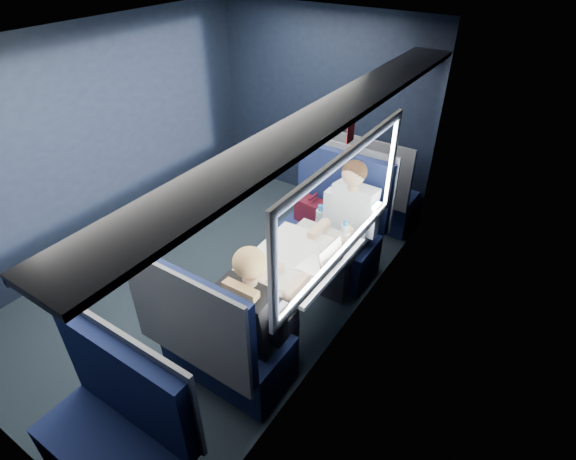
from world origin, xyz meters
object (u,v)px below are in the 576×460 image
Objects in this scene: seat_bay_near at (330,230)px; seat_row_front at (370,193)px; seat_row_back at (119,440)px; laptop at (324,260)px; man at (347,221)px; bottle_small at (344,233)px; woman at (257,312)px; table at (301,263)px; cup at (345,239)px; seat_bay_far at (218,342)px.

seat_row_front is (0.01, 0.92, -0.01)m from seat_bay_near.
laptop is (0.41, 1.78, 0.39)m from seat_row_back.
bottle_small is at bearing -68.05° from man.
seat_row_front is at bearing 95.70° from woman.
cup is (0.22, 0.35, 0.13)m from table.
woman is 1.07m from cup.
man reaches higher than seat_bay_far.
woman reaches higher than table.
bottle_small is at bearing 82.53° from woman.
seat_bay_near is 1.09× the size of seat_row_front.
bottle_small is at bearing 72.43° from seat_bay_far.
seat_bay_far is (-0.18, -0.87, -0.25)m from table.
man is at bearing 84.48° from table.
seat_bay_near is 1.06m from laptop.
seat_bay_near and seat_bay_far have the same top height.
woman is at bearing -80.64° from seat_bay_near.
seat_bay_near is 0.95× the size of man.
laptop is 0.37m from cup.
seat_bay_far reaches higher than bottle_small.
seat_row_back is 0.88× the size of man.
seat_row_back is at bearing -89.77° from seat_bay_near.
seat_bay_near is at bearing 90.23° from seat_row_back.
seat_row_front is at bearing 102.59° from laptop.
seat_row_front is (-0.18, 1.80, -0.25)m from table.
seat_bay_far is at bearing -108.01° from cup.
table is at bearing -77.55° from seat_bay_near.
woman is 0.71m from laptop.
bottle_small is (0.40, -0.52, 0.42)m from seat_bay_near.
seat_bay_far is (0.01, -1.75, -0.01)m from seat_bay_near.
seat_row_back is 2.23m from bottle_small.
woman reaches higher than laptop.
seat_bay_near is 3.92× the size of laptop.
woman is (0.26, -1.58, 0.31)m from seat_bay_near.
seat_row_back reaches higher than table.
seat_row_back is at bearing -100.53° from cup.
cup is (0.41, -0.52, 0.37)m from seat_bay_near.
seat_row_front is (0.00, 2.67, -0.00)m from seat_bay_far.
man is 4.12× the size of laptop.
seat_row_front is 11.58× the size of cup.
table is 0.76× the size of woman.
seat_bay_far is 2.67m from seat_row_front.
seat_bay_far reaches higher than laptop.
seat_bay_near is 5.62× the size of bottle_small.
man is (0.25, 1.57, 0.30)m from seat_bay_far.
seat_bay_far is 12.58× the size of cup.
seat_bay_near is at bearing 146.09° from man.
woman is (0.00, -1.41, 0.01)m from man.
seat_bay_far is 1.09× the size of seat_row_back.
man is at bearing 84.28° from seat_row_back.
seat_bay_near is 0.43m from man.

